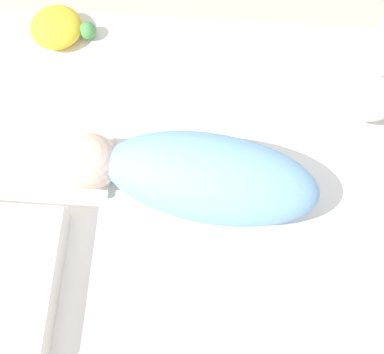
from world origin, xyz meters
TOP-DOWN VIEW (x-y plane):
  - ground_plane at (0.00, 0.00)m, footprint 12.00×12.00m
  - bed_mattress at (0.00, 0.00)m, footprint 1.10×0.93m
  - burp_cloth at (-0.24, 0.01)m, footprint 0.18×0.15m
  - swaddled_baby at (0.06, -0.02)m, footprint 0.60×0.26m
  - bunny_plush at (0.45, 0.24)m, footprint 0.19×0.19m
  - turtle_plush at (-0.33, 0.39)m, footprint 0.17×0.14m

SIDE VIEW (x-z plane):
  - ground_plane at x=0.00m, z-range 0.00..0.00m
  - bed_mattress at x=0.00m, z-range 0.00..0.20m
  - burp_cloth at x=-0.24m, z-range 0.20..0.22m
  - turtle_plush at x=-0.33m, z-range 0.20..0.27m
  - swaddled_baby at x=0.06m, z-range 0.20..0.37m
  - bunny_plush at x=0.45m, z-range 0.16..0.49m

